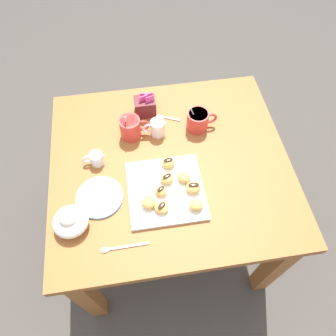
{
  "coord_description": "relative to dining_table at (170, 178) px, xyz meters",
  "views": [
    {
      "loc": [
        -0.11,
        -0.69,
        1.76
      ],
      "look_at": [
        -0.01,
        -0.04,
        0.72
      ],
      "focal_mm": 33.97,
      "sensor_mm": 36.0,
      "label": 1
    }
  ],
  "objects": [
    {
      "name": "ground_plane",
      "position": [
        0.0,
        0.0,
        -0.58
      ],
      "size": [
        8.0,
        8.0,
        0.0
      ],
      "primitive_type": "plane",
      "color": "#423D38"
    },
    {
      "name": "dining_table",
      "position": [
        0.0,
        0.0,
        0.0
      ],
      "size": [
        0.95,
        0.87,
        0.7
      ],
      "color": "#935628",
      "rests_on": "ground_plane"
    },
    {
      "name": "pastry_plate_square",
      "position": [
        -0.04,
        -0.13,
        0.13
      ],
      "size": [
        0.28,
        0.28,
        0.02
      ],
      "primitive_type": "cube",
      "color": "white",
      "rests_on": "dining_table"
    },
    {
      "name": "coffee_mug_red_left",
      "position": [
        -0.14,
        0.16,
        0.18
      ],
      "size": [
        0.12,
        0.09,
        0.14
      ],
      "color": "red",
      "rests_on": "dining_table"
    },
    {
      "name": "coffee_mug_red_right",
      "position": [
        0.14,
        0.16,
        0.17
      ],
      "size": [
        0.13,
        0.09,
        0.13
      ],
      "color": "red",
      "rests_on": "dining_table"
    },
    {
      "name": "cream_pitcher_white",
      "position": [
        -0.03,
        0.15,
        0.17
      ],
      "size": [
        0.1,
        0.06,
        0.07
      ],
      "color": "white",
      "rests_on": "dining_table"
    },
    {
      "name": "sugar_caddy",
      "position": [
        -0.07,
        0.28,
        0.17
      ],
      "size": [
        0.09,
        0.07,
        0.11
      ],
      "color": "#561E23",
      "rests_on": "dining_table"
    },
    {
      "name": "ice_cream_bowl",
      "position": [
        -0.38,
        -0.21,
        0.17
      ],
      "size": [
        0.12,
        0.12,
        0.09
      ],
      "color": "white",
      "rests_on": "dining_table"
    },
    {
      "name": "chocolate_sauce_pitcher",
      "position": [
        -0.29,
        0.04,
        0.16
      ],
      "size": [
        0.09,
        0.05,
        0.06
      ],
      "color": "white",
      "rests_on": "dining_table"
    },
    {
      "name": "saucer_sky_left",
      "position": [
        -0.28,
        -0.12,
        0.13
      ],
      "size": [
        0.18,
        0.18,
        0.01
      ],
      "primitive_type": "cylinder",
      "color": "#66A8DB",
      "rests_on": "dining_table"
    },
    {
      "name": "loose_spoon_near_saucer",
      "position": [
        -0.23,
        -0.32,
        0.13
      ],
      "size": [
        0.16,
        0.02,
        0.01
      ],
      "color": "silver",
      "rests_on": "dining_table"
    },
    {
      "name": "loose_spoon_by_plate",
      "position": [
        -0.02,
        0.25,
        0.13
      ],
      "size": [
        0.15,
        0.07,
        0.01
      ],
      "color": "silver",
      "rests_on": "dining_table"
    },
    {
      "name": "beignet_0",
      "position": [
        0.06,
        -0.22,
        0.16
      ],
      "size": [
        0.06,
        0.05,
        0.04
      ],
      "primitive_type": "ellipsoid",
      "rotation": [
        0.0,
        0.0,
        4.58
      ],
      "color": "#DBA351",
      "rests_on": "pastry_plate_square"
    },
    {
      "name": "beignet_1",
      "position": [
        -0.06,
        -0.21,
        0.16
      ],
      "size": [
        0.07,
        0.07,
        0.03
      ],
      "primitive_type": "ellipsoid",
      "rotation": [
        0.0,
        0.0,
        4.18
      ],
      "color": "#DBA351",
      "rests_on": "pastry_plate_square"
    },
    {
      "name": "chocolate_drizzle_1",
      "position": [
        -0.06,
        -0.21,
        0.17
      ],
      "size": [
        0.04,
        0.04,
        0.0
      ],
      "primitive_type": "ellipsoid",
      "rotation": [
        0.0,
        0.0,
        3.87
      ],
      "color": "black",
      "rests_on": "beignet_1"
    },
    {
      "name": "beignet_2",
      "position": [
        -0.03,
        -0.09,
        0.16
      ],
      "size": [
        0.07,
        0.06,
        0.03
      ],
      "primitive_type": "ellipsoid",
      "rotation": [
        0.0,
        0.0,
        3.61
      ],
      "color": "#DBA351",
      "rests_on": "pastry_plate_square"
    },
    {
      "name": "chocolate_drizzle_2",
      "position": [
        -0.03,
        -0.09,
        0.18
      ],
      "size": [
        0.04,
        0.03,
        0.0
      ],
      "primitive_type": "ellipsoid",
      "rotation": [
        0.0,
        0.0,
        3.59
      ],
      "color": "black",
      "rests_on": "beignet_2"
    },
    {
      "name": "beignet_3",
      "position": [
        -0.01,
        -0.02,
        0.16
      ],
      "size": [
        0.05,
        0.05,
        0.03
      ],
      "primitive_type": "ellipsoid",
      "rotation": [
        0.0,
        0.0,
        3.15
      ],
      "color": "#DBA351",
      "rests_on": "pastry_plate_square"
    },
    {
      "name": "chocolate_drizzle_3",
      "position": [
        -0.01,
        -0.02,
        0.18
      ],
      "size": [
        0.04,
        0.02,
        0.0
      ],
      "primitive_type": "ellipsoid",
      "rotation": [
        0.0,
        0.0,
        3.28
      ],
      "color": "black",
      "rests_on": "beignet_3"
    },
    {
      "name": "beignet_4",
      "position": [
        0.04,
        -0.1,
        0.16
      ],
      "size": [
        0.07,
        0.07,
        0.03
      ],
      "primitive_type": "ellipsoid",
      "rotation": [
        0.0,
        0.0,
        5.27
      ],
      "color": "#DBA351",
      "rests_on": "pastry_plate_square"
    },
    {
      "name": "beignet_5",
      "position": [
        -0.11,
        -0.18,
        0.16
      ],
      "size": [
        0.06,
        0.06,
        0.04
      ],
      "primitive_type": "ellipsoid",
      "rotation": [
        0.0,
        0.0,
        1.73
      ],
      "color": "#DBA351",
      "rests_on": "pastry_plate_square"
    },
    {
      "name": "beignet_6",
      "position": [
        0.06,
        -0.15,
        0.16
      ],
      "size": [
        0.06,
        0.05,
        0.04
      ],
      "primitive_type": "ellipsoid",
      "rotation": [
        0.0,
        0.0,
        6.26
      ],
      "color": "#DBA351",
      "rests_on": "pastry_plate_square"
    },
    {
      "name": "chocolate_drizzle_6",
      "position": [
        0.06,
        -0.15,
        0.18
      ],
      "size": [
        0.04,
        0.02,
        0.0
      ],
      "primitive_type": "ellipsoid",
      "rotation": [
        0.0,
        0.0,
        6.16
      ],
      "color": "black",
      "rests_on": "beignet_6"
    },
    {
      "name": "beignet_7",
      "position": [
        -0.06,
        -0.14,
        0.16
      ],
      "size": [
        0.06,
        0.06,
        0.03
      ],
      "primitive_type": "ellipsoid",
      "rotation": [
        0.0,
        0.0,
        0.91
      ],
      "color": "#DBA351",
      "rests_on": "pastry_plate_square"
    },
    {
      "name": "chocolate_drizzle_7",
      "position": [
        -0.06,
        -0.14,
        0.18
      ],
      "size": [
        0.03,
        0.03,
        0.0
      ],
      "primitive_type": "ellipsoid",
      "rotation": [
        0.0,
        0.0,
        0.63
      ],
      "color": "black",
      "rests_on": "beignet_7"
    }
  ]
}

